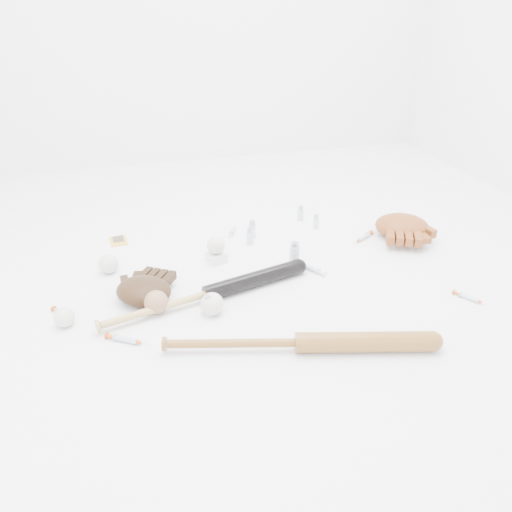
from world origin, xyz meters
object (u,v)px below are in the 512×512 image
object	(u,v)px
bat_dark	(207,294)
glove_dark	(144,291)
bat_wood	(298,343)
pedestal	(216,257)

from	to	relation	value
bat_dark	glove_dark	distance (m)	0.22
bat_wood	pedestal	xyz separation A→B (m)	(-0.13, 0.61, -0.01)
bat_dark	glove_dark	size ratio (longest dim) A/B	3.48
bat_dark	bat_wood	distance (m)	0.40
bat_wood	pedestal	distance (m)	0.63
bat_dark	glove_dark	bearing A→B (deg)	150.22
glove_dark	pedestal	size ratio (longest dim) A/B	3.43
bat_dark	bat_wood	world-z (taller)	bat_wood
bat_wood	pedestal	size ratio (longest dim) A/B	12.62
bat_wood	pedestal	bearing A→B (deg)	116.25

